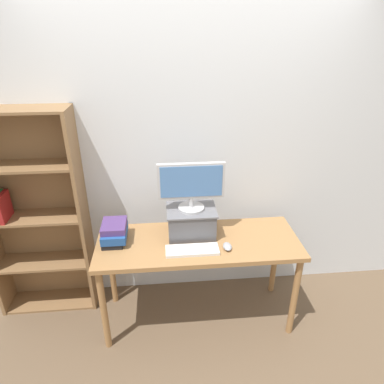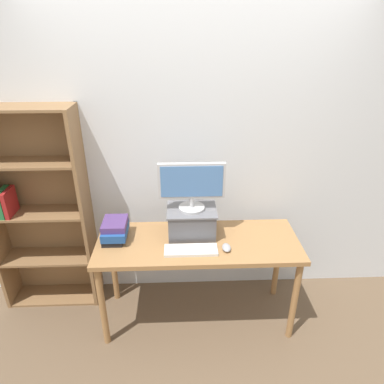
{
  "view_description": "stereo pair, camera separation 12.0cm",
  "coord_description": "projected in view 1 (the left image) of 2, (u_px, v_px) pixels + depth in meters",
  "views": [
    {
      "loc": [
        -0.25,
        -2.17,
        2.26
      ],
      "look_at": [
        -0.04,
        0.04,
        1.17
      ],
      "focal_mm": 32.0,
      "sensor_mm": 36.0,
      "label": 1
    },
    {
      "loc": [
        -0.13,
        -2.18,
        2.26
      ],
      "look_at": [
        -0.04,
        0.04,
        1.17
      ],
      "focal_mm": 32.0,
      "sensor_mm": 36.0,
      "label": 2
    }
  ],
  "objects": [
    {
      "name": "book_stack",
      "position": [
        114.0,
        232.0,
        2.59
      ],
      "size": [
        0.18,
        0.26,
        0.15
      ],
      "color": "black",
      "rests_on": "desk"
    },
    {
      "name": "back_wall",
      "position": [
        193.0,
        154.0,
        2.8
      ],
      "size": [
        7.0,
        0.08,
        2.6
      ],
      "color": "silver",
      "rests_on": "ground_plane"
    },
    {
      "name": "ground_plane",
      "position": [
        198.0,
        315.0,
        2.96
      ],
      "size": [
        12.0,
        12.0,
        0.0
      ],
      "primitive_type": "plane",
      "color": "brown"
    },
    {
      "name": "keyboard",
      "position": [
        192.0,
        250.0,
        2.49
      ],
      "size": [
        0.39,
        0.14,
        0.02
      ],
      "color": "silver",
      "rests_on": "desk"
    },
    {
      "name": "computer_monitor",
      "position": [
        191.0,
        185.0,
        2.52
      ],
      "size": [
        0.5,
        0.2,
        0.37
      ],
      "color": "#B7B7BA",
      "rests_on": "riser_box"
    },
    {
      "name": "bookshelf_unit",
      "position": [
        33.0,
        215.0,
        2.74
      ],
      "size": [
        0.79,
        0.28,
        1.74
      ],
      "color": "olive",
      "rests_on": "ground_plane"
    },
    {
      "name": "computer_mouse",
      "position": [
        227.0,
        246.0,
        2.52
      ],
      "size": [
        0.06,
        0.1,
        0.04
      ],
      "color": "#99999E",
      "rests_on": "desk"
    },
    {
      "name": "riser_box",
      "position": [
        191.0,
        221.0,
        2.66
      ],
      "size": [
        0.38,
        0.29,
        0.22
      ],
      "color": "#515156",
      "rests_on": "desk"
    },
    {
      "name": "desk",
      "position": [
        198.0,
        250.0,
        2.66
      ],
      "size": [
        1.55,
        0.59,
        0.77
      ],
      "color": "#9E7042",
      "rests_on": "ground_plane"
    }
  ]
}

